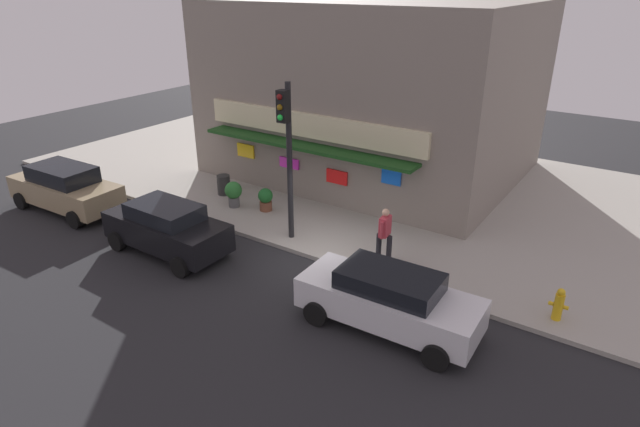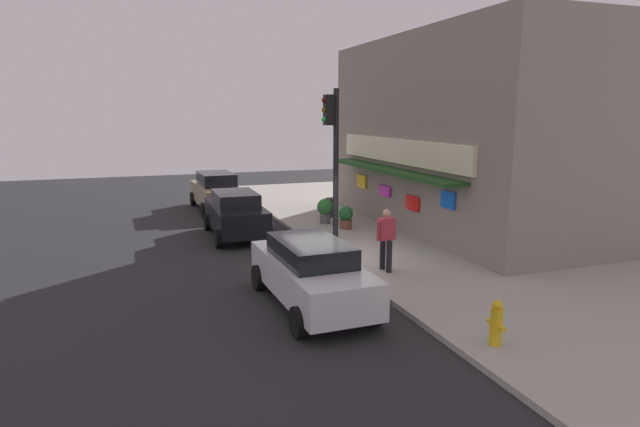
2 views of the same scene
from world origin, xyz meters
The scene contains 12 objects.
ground_plane centered at (0.00, 0.00, 0.00)m, with size 50.18×50.18×0.00m, color #232326.
sidewalk centered at (0.00, 6.93, 0.07)m, with size 33.45×13.87×0.14m, color #A39E93.
corner_building centered at (-2.81, 8.39, 3.66)m, with size 12.22×10.38×7.05m.
traffic_light centered at (-1.56, 0.60, 3.37)m, with size 0.32×0.58×5.05m.
fire_hydrant centered at (6.71, 0.72, 0.56)m, with size 0.47×0.23×0.88m.
trash_can centered at (-6.01, 2.24, 0.52)m, with size 0.51×0.51×0.77m, color #2D2D2D.
pedestrian centered at (1.74, 0.91, 1.09)m, with size 0.50×0.61×1.73m.
potted_plant_by_doorway centered at (-4.83, 1.54, 0.70)m, with size 0.64×0.64×0.97m.
potted_plant_by_window centered at (-3.64, 1.93, 0.59)m, with size 0.54×0.54×0.85m.
parked_car_black centered at (-4.28, -2.10, 0.85)m, with size 4.17×1.93×1.64m.
parked_car_white centered at (3.27, -1.78, 0.82)m, with size 4.52×2.02×1.56m.
parked_car_tan centered at (-9.96, -1.93, 0.88)m, with size 4.62×2.09×1.72m.
Camera 2 is at (14.37, -5.48, 4.42)m, focal length 29.68 mm.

